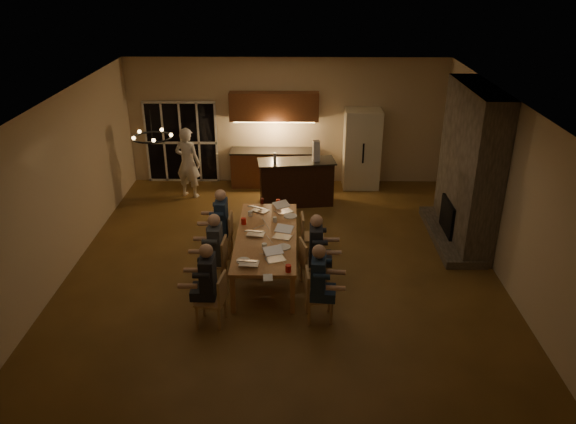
{
  "coord_description": "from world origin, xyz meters",
  "views": [
    {
      "loc": [
        0.23,
        -9.35,
        5.41
      ],
      "look_at": [
        0.1,
        0.3,
        1.0
      ],
      "focal_mm": 35.0,
      "sensor_mm": 36.0,
      "label": 1
    }
  ],
  "objects_px": {
    "mug_mid": "(275,220)",
    "plate_far": "(290,216)",
    "mug_front": "(264,246)",
    "person_left_far": "(222,223)",
    "chair_left_mid": "(214,261)",
    "refrigerator": "(362,149)",
    "redcup_near": "(288,268)",
    "can_silver": "(265,252)",
    "person_right_near": "(318,284)",
    "person_left_mid": "(216,250)",
    "redcup_mid": "(244,221)",
    "chair_right_far": "(313,236)",
    "can_cola": "(262,201)",
    "chair_left_far": "(221,235)",
    "plate_near": "(284,247)",
    "bar_blender": "(316,151)",
    "chair_right_mid": "(314,263)",
    "laptop_a": "(249,258)",
    "dining_table": "(267,253)",
    "chair_right_near": "(320,295)",
    "plate_left": "(243,261)",
    "redcup_far": "(278,202)",
    "chair_left_near": "(211,300)",
    "laptop_c": "(256,229)",
    "person_right_mid": "(316,251)",
    "laptop_d": "(282,232)",
    "laptop_e": "(260,206)",
    "mug_back": "(250,214)",
    "bar_island": "(296,182)",
    "laptop_f": "(284,207)",
    "person_left_near": "(208,283)",
    "chandelier": "(152,137)",
    "laptop_b": "(275,254)",
    "standing_person": "(188,163)"
  },
  "relations": [
    {
      "from": "redcup_far",
      "to": "can_silver",
      "type": "relative_size",
      "value": 1.0
    },
    {
      "from": "person_left_far",
      "to": "person_left_near",
      "type": "bearing_deg",
      "value": 1.36
    },
    {
      "from": "person_right_mid",
      "to": "mug_back",
      "type": "height_order",
      "value": "person_right_mid"
    },
    {
      "from": "person_right_near",
      "to": "person_left_mid",
      "type": "xyz_separation_m",
      "value": [
        -1.77,
        1.11,
        0.0
      ]
    },
    {
      "from": "laptop_f",
      "to": "person_right_mid",
      "type": "bearing_deg",
      "value": -99.53
    },
    {
      "from": "chair_left_far",
      "to": "chandelier",
      "type": "xyz_separation_m",
      "value": [
        -0.87,
        -1.06,
        2.31
      ]
    },
    {
      "from": "mug_mid",
      "to": "plate_far",
      "type": "relative_size",
      "value": 0.38
    },
    {
      "from": "chair_left_far",
      "to": "redcup_near",
      "type": "xyz_separation_m",
      "value": [
        1.35,
        -1.89,
        0.37
      ]
    },
    {
      "from": "chair_right_near",
      "to": "redcup_far",
      "type": "xyz_separation_m",
      "value": [
        -0.75,
        2.91,
        0.37
      ]
    },
    {
      "from": "chair_right_mid",
      "to": "person_right_near",
      "type": "bearing_deg",
      "value": 167.02
    },
    {
      "from": "dining_table",
      "to": "mug_mid",
      "type": "xyz_separation_m",
      "value": [
        0.14,
        0.57,
        0.43
      ]
    },
    {
      "from": "laptop_d",
      "to": "laptop_e",
      "type": "relative_size",
      "value": 1.0
    },
    {
      "from": "chair_left_far",
      "to": "mug_back",
      "type": "xyz_separation_m",
      "value": [
        0.57,
        0.25,
        0.36
      ]
    },
    {
      "from": "laptop_f",
      "to": "can_silver",
      "type": "distance_m",
      "value": 1.8
    },
    {
      "from": "bar_blender",
      "to": "person_left_mid",
      "type": "bearing_deg",
      "value": -129.03
    },
    {
      "from": "plate_near",
      "to": "bar_blender",
      "type": "height_order",
      "value": "bar_blender"
    },
    {
      "from": "person_left_far",
      "to": "redcup_near",
      "type": "xyz_separation_m",
      "value": [
        1.32,
        -1.95,
        0.12
      ]
    },
    {
      "from": "refrigerator",
      "to": "can_cola",
      "type": "xyz_separation_m",
      "value": [
        -2.35,
        -2.89,
        -0.19
      ]
    },
    {
      "from": "person_right_near",
      "to": "bar_blender",
      "type": "bearing_deg",
      "value": 4.11
    },
    {
      "from": "chair_left_mid",
      "to": "laptop_f",
      "type": "distance_m",
      "value": 1.97
    },
    {
      "from": "laptop_b",
      "to": "laptop_e",
      "type": "xyz_separation_m",
      "value": [
        -0.38,
        1.99,
        0.0
      ]
    },
    {
      "from": "chair_right_mid",
      "to": "laptop_a",
      "type": "distance_m",
      "value": 1.31
    },
    {
      "from": "chandelier",
      "to": "redcup_mid",
      "type": "relative_size",
      "value": 5.38
    },
    {
      "from": "chair_right_far",
      "to": "can_cola",
      "type": "relative_size",
      "value": 7.42
    },
    {
      "from": "person_left_near",
      "to": "dining_table",
      "type": "bearing_deg",
      "value": 152.05
    },
    {
      "from": "chandelier",
      "to": "plate_left",
      "type": "bearing_deg",
      "value": -18.99
    },
    {
      "from": "person_left_far",
      "to": "plate_left",
      "type": "xyz_separation_m",
      "value": [
        0.56,
        -1.62,
        0.07
      ]
    },
    {
      "from": "chair_right_near",
      "to": "person_left_mid",
      "type": "relative_size",
      "value": 0.64
    },
    {
      "from": "chair_left_far",
      "to": "person_left_mid",
      "type": "relative_size",
      "value": 0.64
    },
    {
      "from": "refrigerator",
      "to": "redcup_near",
      "type": "xyz_separation_m",
      "value": [
        -1.77,
        -5.63,
        -0.19
      ]
    },
    {
      "from": "chair_right_mid",
      "to": "chandelier",
      "type": "distance_m",
      "value": 3.51
    },
    {
      "from": "person_right_mid",
      "to": "can_silver",
      "type": "bearing_deg",
      "value": 107.33
    },
    {
      "from": "laptop_f",
      "to": "person_left_far",
      "type": "bearing_deg",
      "value": 166.7
    },
    {
      "from": "can_silver",
      "to": "mug_front",
      "type": "bearing_deg",
      "value": 96.71
    },
    {
      "from": "person_right_near",
      "to": "plate_far",
      "type": "relative_size",
      "value": 5.19
    },
    {
      "from": "chair_left_mid",
      "to": "person_right_mid",
      "type": "relative_size",
      "value": 0.64
    },
    {
      "from": "mug_front",
      "to": "person_left_far",
      "type": "bearing_deg",
      "value": 127.36
    },
    {
      "from": "laptop_f",
      "to": "person_left_near",
      "type": "bearing_deg",
      "value": -144.83
    },
    {
      "from": "laptop_a",
      "to": "bar_blender",
      "type": "bearing_deg",
      "value": -100.84
    },
    {
      "from": "chair_left_near",
      "to": "chair_right_mid",
      "type": "xyz_separation_m",
      "value": [
        1.67,
        1.19,
        0.0
      ]
    },
    {
      "from": "laptop_d",
      "to": "person_left_near",
      "type": "bearing_deg",
      "value": -109.19
    },
    {
      "from": "refrigerator",
      "to": "can_cola",
      "type": "bearing_deg",
      "value": -129.17
    },
    {
      "from": "chair_left_near",
      "to": "laptop_c",
      "type": "height_order",
      "value": "laptop_c"
    },
    {
      "from": "chair_left_mid",
      "to": "mug_front",
      "type": "xyz_separation_m",
      "value": [
        0.92,
        -0.07,
        0.36
      ]
    },
    {
      "from": "person_left_near",
      "to": "can_silver",
      "type": "height_order",
      "value": "person_left_near"
    },
    {
      "from": "person_left_near",
      "to": "person_right_mid",
      "type": "relative_size",
      "value": 1.0
    },
    {
      "from": "person_left_near",
      "to": "standing_person",
      "type": "bearing_deg",
      "value": -166.31
    },
    {
      "from": "mug_back",
      "to": "bar_island",
      "type": "bearing_deg",
      "value": 68.75
    },
    {
      "from": "bar_blender",
      "to": "laptop_c",
      "type": "bearing_deg",
      "value": -122.61
    },
    {
      "from": "person_left_far",
      "to": "redcup_mid",
      "type": "bearing_deg",
      "value": 67.49
    }
  ]
}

